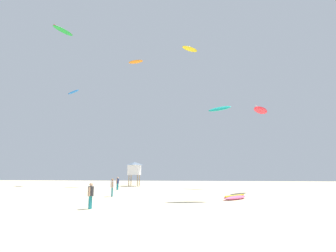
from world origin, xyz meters
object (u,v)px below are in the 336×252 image
Objects in this scene: kite_aloft_5 at (63,31)px; kite_aloft_0 at (261,110)px; person_left at (112,186)px; person_midground at (118,182)px; kite_aloft_6 at (73,92)px; kite_aloft_4 at (136,62)px; kite_aloft_1 at (219,109)px; person_foreground at (91,194)px; lifeguard_tower at (134,168)px; kite_grounded_near at (235,197)px; kite_aloft_2 at (190,49)px.

kite_aloft_0 is at bearing -7.14° from kite_aloft_5.
person_midground is at bearing 86.71° from person_left.
kite_aloft_5 is at bearing -168.10° from person_midground.
kite_aloft_4 is at bearing -4.33° from kite_aloft_6.
kite_aloft_5 reaches higher than kite_aloft_4.
kite_aloft_1 is at bearing 34.39° from person_left.
person_midground is at bearing -75.31° from person_foreground.
person_midground is 0.42× the size of lifeguard_tower.
kite_aloft_6 reaches higher than lifeguard_tower.
kite_grounded_near is (10.29, 7.23, -0.79)m from person_foreground.
person_midground reaches higher than person_foreground.
person_foreground is 34.17m from kite_aloft_5.
kite_grounded_near is at bearing -27.31° from kite_aloft_5.
kite_aloft_4 is at bearing 42.14° from kite_aloft_5.
kite_aloft_4 reaches higher than person_foreground.
kite_aloft_5 reaches higher than kite_aloft_6.
kite_aloft_6 is at bearing -57.58° from person_foreground.
kite_aloft_2 is (7.33, 25.18, 26.51)m from person_left.
person_foreground is at bearing -99.94° from kite_aloft_2.
kite_aloft_2 is 25.07m from kite_aloft_6.
kite_aloft_1 is at bearing 42.45° from person_midground.
kite_aloft_2 reaches higher than kite_grounded_near.
kite_aloft_2 is (9.97, 5.08, 24.48)m from lifeguard_tower.
kite_aloft_0 is at bearing 61.60° from kite_grounded_near.
kite_aloft_2 reaches higher than lifeguard_tower.
kite_aloft_1 is at bearing -17.94° from kite_aloft_4.
kite_aloft_6 is (-12.55, 0.95, -5.26)m from kite_aloft_4.
kite_aloft_0 reaches higher than person_midground.
person_foreground is at bearing -98.27° from person_left.
kite_aloft_0 is at bearing -33.15° from kite_aloft_4.
person_midground is 0.45× the size of kite_aloft_6.
kite_aloft_0 is at bearing -130.04° from person_foreground.
kite_aloft_4 is 13.52m from kite_aloft_5.
kite_aloft_6 is (-16.77, 29.78, 16.77)m from person_foreground.
kite_aloft_2 is at bearing 115.62° from kite_aloft_1.
person_foreground is 0.54× the size of kite_grounded_near.
person_left is 20.37m from lifeguard_tower.
person_midground is 32.29m from kite_aloft_2.
kite_aloft_6 reaches higher than kite_aloft_0.
kite_aloft_4 is (-4.22, 28.83, 22.03)m from person_foreground.
kite_grounded_near is at bearing -141.87° from person_foreground.
kite_aloft_6 is at bearing 175.67° from lifeguard_tower.
kite_aloft_0 reaches higher than kite_grounded_near.
person_left is 0.44× the size of kite_aloft_1.
kite_aloft_1 reaches higher than person_midground.
lifeguard_tower is at bearing 146.60° from kite_aloft_0.
kite_grounded_near is at bearing -39.80° from kite_aloft_6.
kite_aloft_0 is at bearing -33.40° from lifeguard_tower.
kite_aloft_4 reaches higher than person_midground.
kite_grounded_near is 39.36m from kite_aloft_6.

